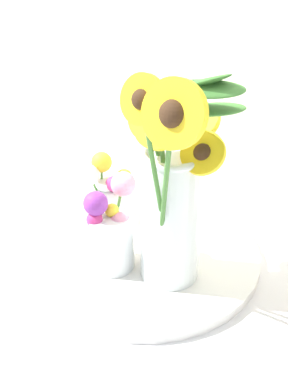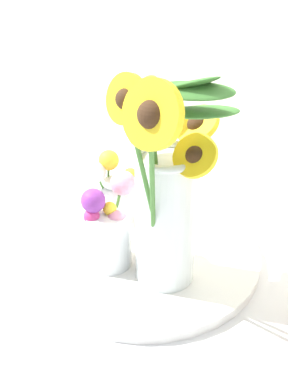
# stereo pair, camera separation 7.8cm
# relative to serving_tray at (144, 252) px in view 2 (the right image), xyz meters

# --- Properties ---
(ground_plane) EXTENTS (6.00, 6.00, 0.00)m
(ground_plane) POSITION_rel_serving_tray_xyz_m (-0.04, -0.03, -0.01)
(ground_plane) COLOR silver
(serving_tray) EXTENTS (0.43, 0.43, 0.02)m
(serving_tray) POSITION_rel_serving_tray_xyz_m (0.00, 0.00, 0.00)
(serving_tray) COLOR white
(serving_tray) RESTS_ON ground_plane
(mason_jar_sunflowers) EXTENTS (0.25, 0.23, 0.39)m
(mason_jar_sunflowers) POSITION_rel_serving_tray_xyz_m (0.09, -0.03, 0.17)
(mason_jar_sunflowers) COLOR silver
(mason_jar_sunflowers) RESTS_ON serving_tray
(vase_small_center) EXTENTS (0.08, 0.10, 0.16)m
(vase_small_center) POSITION_rel_serving_tray_xyz_m (-0.01, -0.07, 0.08)
(vase_small_center) COLOR white
(vase_small_center) RESTS_ON serving_tray
(vase_bulb_right) EXTENTS (0.08, 0.09, 0.15)m
(vase_bulb_right) POSITION_rel_serving_tray_xyz_m (-0.12, 0.02, 0.07)
(vase_bulb_right) COLOR white
(vase_bulb_right) RESTS_ON serving_tray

